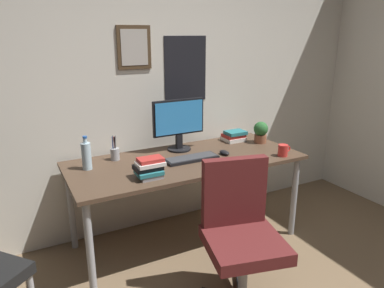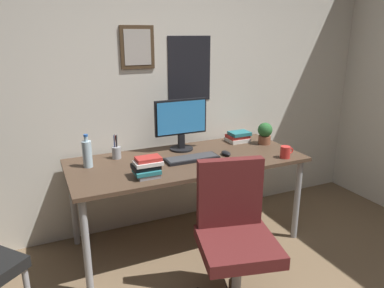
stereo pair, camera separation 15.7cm
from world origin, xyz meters
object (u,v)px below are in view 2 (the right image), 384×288
monitor (181,122)px  coffee_mug_near (286,152)px  potted_plant (265,133)px  pen_cup (116,152)px  water_bottle (87,153)px  keyboard (192,158)px  computer_mouse (226,153)px  book_stack_right (238,137)px  book_stack_left (147,167)px  office_chair (234,229)px

monitor → coffee_mug_near: bearing=-38.7°
potted_plant → pen_cup: (-1.31, 0.16, -0.05)m
water_bottle → coffee_mug_near: 1.54m
keyboard → pen_cup: pen_cup is taller
water_bottle → pen_cup: 0.27m
monitor → computer_mouse: bearing=-47.1°
keyboard → water_bottle: size_ratio=1.70×
computer_mouse → monitor: bearing=132.9°
coffee_mug_near → book_stack_right: 0.56m
keyboard → book_stack_left: book_stack_left is taller
office_chair → keyboard: 0.78m
computer_mouse → potted_plant: potted_plant is taller
monitor → keyboard: bearing=-95.4°
keyboard → book_stack_left: 0.47m
water_bottle → book_stack_right: (1.37, 0.11, -0.06)m
potted_plant → book_stack_left: size_ratio=0.96×
computer_mouse → book_stack_right: bearing=45.3°
computer_mouse → water_bottle: size_ratio=0.44×
book_stack_left → coffee_mug_near: bearing=-3.9°
office_chair → coffee_mug_near: size_ratio=8.08×
keyboard → coffee_mug_near: (0.70, -0.26, 0.04)m
computer_mouse → water_bottle: 1.09m
book_stack_right → monitor: bearing=-179.5°
office_chair → water_bottle: (-0.73, 0.92, 0.32)m
office_chair → monitor: monitor is taller
office_chair → pen_cup: 1.17m
water_bottle → potted_plant: (1.55, -0.05, -0.00)m
monitor → pen_cup: monitor is taller
book_stack_right → keyboard: bearing=-154.3°
water_bottle → book_stack_left: 0.50m
office_chair → monitor: (0.07, 1.03, 0.45)m
computer_mouse → book_stack_left: (-0.72, -0.17, 0.05)m
office_chair → book_stack_right: (0.64, 1.03, 0.26)m
water_bottle → computer_mouse: bearing=-10.1°
coffee_mug_near → book_stack_left: size_ratio=0.58×
office_chair → book_stack_left: bearing=124.1°
coffee_mug_near → office_chair: bearing=-147.3°
monitor → potted_plant: bearing=-11.7°
keyboard → book_stack_right: 0.66m
potted_plant → office_chair: bearing=-133.3°
computer_mouse → book_stack_right: size_ratio=0.56×
potted_plant → keyboard: bearing=-170.7°
computer_mouse → pen_cup: bearing=160.6°
computer_mouse → book_stack_left: 0.75m
pen_cup → monitor: bearing=0.1°
computer_mouse → coffee_mug_near: size_ratio=0.94×
water_bottle → book_stack_left: size_ratio=1.24×
office_chair → potted_plant: (0.82, 0.87, 0.32)m
potted_plant → monitor: bearing=168.3°
water_bottle → book_stack_right: size_ratio=1.28×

